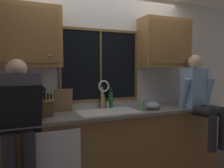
# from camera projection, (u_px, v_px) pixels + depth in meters

# --- Properties ---
(back_wall) EXTENTS (5.64, 0.12, 2.55)m
(back_wall) POSITION_uv_depth(u_px,v_px,m) (101.00, 83.00, 3.19)
(back_wall) COLOR silver
(back_wall) RESTS_ON floor
(window_glass) EXTENTS (1.10, 0.02, 0.95)m
(window_glass) POSITION_uv_depth(u_px,v_px,m) (100.00, 65.00, 3.10)
(window_glass) COLOR black
(window_frame_top) EXTENTS (1.17, 0.02, 0.04)m
(window_frame_top) POSITION_uv_depth(u_px,v_px,m) (101.00, 30.00, 3.05)
(window_frame_top) COLOR brown
(window_frame_bottom) EXTENTS (1.17, 0.02, 0.04)m
(window_frame_bottom) POSITION_uv_depth(u_px,v_px,m) (101.00, 100.00, 3.13)
(window_frame_bottom) COLOR brown
(window_frame_left) EXTENTS (0.03, 0.02, 0.95)m
(window_frame_left) POSITION_uv_depth(u_px,v_px,m) (60.00, 65.00, 2.87)
(window_frame_left) COLOR brown
(window_frame_right) EXTENTS (0.03, 0.02, 0.95)m
(window_frame_right) POSITION_uv_depth(u_px,v_px,m) (136.00, 66.00, 3.31)
(window_frame_right) COLOR brown
(window_mullion_center) EXTENTS (0.02, 0.02, 0.95)m
(window_mullion_center) POSITION_uv_depth(u_px,v_px,m) (101.00, 65.00, 3.09)
(window_mullion_center) COLOR brown
(lower_cabinet_run) EXTENTS (3.24, 0.58, 0.88)m
(lower_cabinet_run) POSITION_uv_depth(u_px,v_px,m) (110.00, 146.00, 2.93)
(lower_cabinet_run) COLOR olive
(lower_cabinet_run) RESTS_ON floor
(countertop) EXTENTS (3.30, 0.62, 0.04)m
(countertop) POSITION_uv_depth(u_px,v_px,m) (111.00, 113.00, 2.88)
(countertop) COLOR slate
(countertop) RESTS_ON lower_cabinet_run
(dishwasher_front) EXTENTS (0.60, 0.02, 0.74)m
(dishwasher_front) POSITION_uv_depth(u_px,v_px,m) (53.00, 165.00, 2.34)
(dishwasher_front) COLOR white
(upper_cabinet_left) EXTENTS (0.77, 0.36, 0.72)m
(upper_cabinet_left) POSITION_uv_depth(u_px,v_px,m) (27.00, 36.00, 2.55)
(upper_cabinet_left) COLOR #9E703D
(upper_cabinet_right) EXTENTS (0.77, 0.36, 0.72)m
(upper_cabinet_right) POSITION_uv_depth(u_px,v_px,m) (164.00, 43.00, 3.30)
(upper_cabinet_right) COLOR #9E703D
(sink) EXTENTS (0.80, 0.46, 0.21)m
(sink) POSITION_uv_depth(u_px,v_px,m) (108.00, 119.00, 2.88)
(sink) COLOR silver
(sink) RESTS_ON lower_cabinet_run
(faucet) EXTENTS (0.18, 0.09, 0.40)m
(faucet) POSITION_uv_depth(u_px,v_px,m) (104.00, 91.00, 3.02)
(faucet) COLOR silver
(faucet) RESTS_ON countertop
(person_standing) EXTENTS (0.53, 0.67, 1.59)m
(person_standing) POSITION_uv_depth(u_px,v_px,m) (18.00, 121.00, 2.15)
(person_standing) COLOR #262628
(person_standing) RESTS_ON floor
(person_sitting_on_counter) EXTENTS (0.54, 0.64, 1.26)m
(person_sitting_on_counter) POSITION_uv_depth(u_px,v_px,m) (199.00, 95.00, 3.11)
(person_sitting_on_counter) COLOR #262628
(person_sitting_on_counter) RESTS_ON countertop
(knife_block) EXTENTS (0.12, 0.18, 0.32)m
(knife_block) POSITION_uv_depth(u_px,v_px,m) (48.00, 107.00, 2.57)
(knife_block) COLOR brown
(knife_block) RESTS_ON countertop
(cutting_board) EXTENTS (0.23, 0.08, 0.30)m
(cutting_board) POSITION_uv_depth(u_px,v_px,m) (63.00, 100.00, 2.86)
(cutting_board) COLOR #997047
(cutting_board) RESTS_ON countertop
(mixing_bowl) EXTENTS (0.21, 0.21, 0.10)m
(mixing_bowl) POSITION_uv_depth(u_px,v_px,m) (153.00, 106.00, 3.03)
(mixing_bowl) COLOR #8C99A8
(mixing_bowl) RESTS_ON countertop
(soap_dispenser) EXTENTS (0.06, 0.07, 0.18)m
(soap_dispenser) POSITION_uv_depth(u_px,v_px,m) (142.00, 106.00, 2.92)
(soap_dispenser) COLOR #59A566
(soap_dispenser) RESTS_ON countertop
(bottle_green_glass) EXTENTS (0.07, 0.07, 0.29)m
(bottle_green_glass) POSITION_uv_depth(u_px,v_px,m) (111.00, 99.00, 3.13)
(bottle_green_glass) COLOR #1E592D
(bottle_green_glass) RESTS_ON countertop
(bottle_tall_clear) EXTENTS (0.05, 0.05, 0.25)m
(bottle_tall_clear) POSITION_uv_depth(u_px,v_px,m) (103.00, 101.00, 3.08)
(bottle_tall_clear) COLOR olive
(bottle_tall_clear) RESTS_ON countertop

